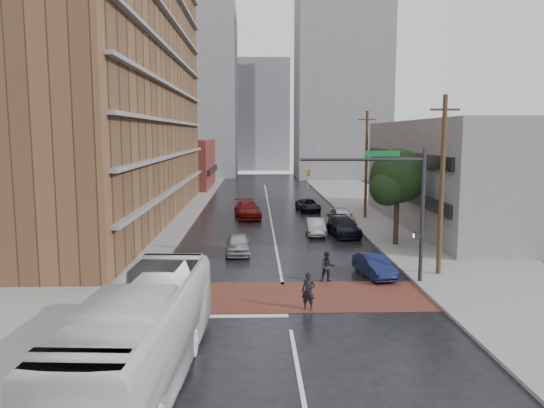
{
  "coord_description": "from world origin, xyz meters",
  "views": [
    {
      "loc": [
        -1.4,
        -24.58,
        7.9
      ],
      "look_at": [
        -0.38,
        8.6,
        3.5
      ],
      "focal_mm": 35.0,
      "sensor_mm": 36.0,
      "label": 1
    }
  ],
  "objects": [
    {
      "name": "street_tree",
      "position": [
        8.52,
        12.03,
        4.73
      ],
      "size": [
        4.2,
        4.1,
        6.9
      ],
      "color": "#332319",
      "rests_on": "ground"
    },
    {
      "name": "car_travel_c",
      "position": [
        -2.19,
        25.12,
        0.78
      ],
      "size": [
        2.9,
        5.64,
        1.56
      ],
      "primitive_type": "imported",
      "rotation": [
        0.0,
        0.0,
        0.13
      ],
      "color": "maroon",
      "rests_on": "ground"
    },
    {
      "name": "car_parked_far",
      "position": [
        6.12,
        21.12,
        0.76
      ],
      "size": [
        2.08,
        4.56,
        1.52
      ],
      "primitive_type": "imported",
      "rotation": [
        0.0,
        0.0,
        0.07
      ],
      "color": "#B6B9BE",
      "rests_on": "ground"
    },
    {
      "name": "car_travel_b",
      "position": [
        3.29,
        16.34,
        0.64
      ],
      "size": [
        1.44,
        3.94,
        1.29
      ],
      "primitive_type": "imported",
      "rotation": [
        0.0,
        0.0,
        -0.02
      ],
      "color": "#B2B5BA",
      "rests_on": "ground"
    },
    {
      "name": "distant_tower_west",
      "position": [
        -14.0,
        78.0,
        16.0
      ],
      "size": [
        18.0,
        16.0,
        32.0
      ],
      "primitive_type": "cube",
      "color": "gray",
      "rests_on": "ground"
    },
    {
      "name": "utility_pole_near",
      "position": [
        8.8,
        4.0,
        5.14
      ],
      "size": [
        1.6,
        0.26,
        10.0
      ],
      "color": "#473321",
      "rests_on": "ground"
    },
    {
      "name": "signal_mast",
      "position": [
        5.85,
        2.5,
        4.73
      ],
      "size": [
        6.5,
        0.3,
        7.2
      ],
      "color": "#2D2D33",
      "rests_on": "ground"
    },
    {
      "name": "crosswalk",
      "position": [
        0.0,
        0.5,
        0.01
      ],
      "size": [
        14.0,
        5.0,
        0.02
      ],
      "primitive_type": "cube",
      "color": "maroon",
      "rests_on": "ground"
    },
    {
      "name": "building_east",
      "position": [
        16.5,
        20.0,
        4.5
      ],
      "size": [
        11.0,
        26.0,
        9.0
      ],
      "primitive_type": "cube",
      "color": "gray",
      "rests_on": "ground"
    },
    {
      "name": "utility_pole_far",
      "position": [
        8.8,
        24.0,
        5.14
      ],
      "size": [
        1.6,
        0.26,
        10.0
      ],
      "color": "#473321",
      "rests_on": "ground"
    },
    {
      "name": "ground",
      "position": [
        0.0,
        0.0,
        0.0
      ],
      "size": [
        160.0,
        160.0,
        0.0
      ],
      "primitive_type": "plane",
      "color": "black",
      "rests_on": "ground"
    },
    {
      "name": "suv_travel",
      "position": [
        3.98,
        29.33,
        0.62
      ],
      "size": [
        2.48,
        4.65,
        1.24
      ],
      "primitive_type": "imported",
      "rotation": [
        0.0,
        0.0,
        0.1
      ],
      "color": "black",
      "rests_on": "ground"
    },
    {
      "name": "distant_tower_center",
      "position": [
        0.0,
        95.0,
        12.0
      ],
      "size": [
        12.0,
        10.0,
        24.0
      ],
      "primitive_type": "cube",
      "color": "gray",
      "rests_on": "ground"
    },
    {
      "name": "sidewalk_west",
      "position": [
        -11.5,
        25.0,
        0.07
      ],
      "size": [
        9.0,
        90.0,
        0.15
      ],
      "primitive_type": "cube",
      "color": "gray",
      "rests_on": "ground"
    },
    {
      "name": "car_parked_near",
      "position": [
        5.2,
        4.0,
        0.62
      ],
      "size": [
        1.96,
        3.93,
        1.24
      ],
      "primitive_type": "imported",
      "rotation": [
        0.0,
        0.0,
        0.18
      ],
      "color": "#131A44",
      "rests_on": "ground"
    },
    {
      "name": "car_travel_a",
      "position": [
        -2.59,
        9.88,
        0.67
      ],
      "size": [
        1.65,
        3.98,
        1.35
      ],
      "primitive_type": "imported",
      "rotation": [
        0.0,
        0.0,
        0.01
      ],
      "color": "#AAABB1",
      "rests_on": "ground"
    },
    {
      "name": "distant_tower_east",
      "position": [
        14.0,
        72.0,
        18.0
      ],
      "size": [
        16.0,
        14.0,
        36.0
      ],
      "primitive_type": "cube",
      "color": "gray",
      "rests_on": "ground"
    },
    {
      "name": "car_parked_mid",
      "position": [
        5.45,
        16.0,
        0.71
      ],
      "size": [
        2.41,
        5.03,
        1.42
      ],
      "primitive_type": "imported",
      "rotation": [
        0.0,
        0.0,
        0.09
      ],
      "color": "black",
      "rests_on": "ground"
    },
    {
      "name": "sidewalk_east",
      "position": [
        11.5,
        25.0,
        0.07
      ],
      "size": [
        9.0,
        90.0,
        0.15
      ],
      "primitive_type": "cube",
      "color": "gray",
      "rests_on": "ground"
    },
    {
      "name": "pedestrian_b",
      "position": [
        2.43,
        3.0,
        0.82
      ],
      "size": [
        0.81,
        0.63,
        1.65
      ],
      "primitive_type": "imported",
      "rotation": [
        0.0,
        0.0,
        0.01
      ],
      "color": "black",
      "rests_on": "ground"
    },
    {
      "name": "pedestrian_a",
      "position": [
        0.96,
        -1.5,
        0.87
      ],
      "size": [
        0.74,
        0.62,
        1.74
      ],
      "primitive_type": "imported",
      "rotation": [
        0.0,
        0.0,
        -0.38
      ],
      "color": "black",
      "rests_on": "ground"
    },
    {
      "name": "transit_bus",
      "position": [
        -5.03,
        -8.58,
        1.62
      ],
      "size": [
        3.44,
        11.76,
        3.24
      ],
      "primitive_type": "imported",
      "rotation": [
        0.0,
        0.0,
        -0.06
      ],
      "color": "silver",
      "rests_on": "ground"
    },
    {
      "name": "storefront_west",
      "position": [
        -12.0,
        54.0,
        3.5
      ],
      "size": [
        8.0,
        16.0,
        7.0
      ],
      "primitive_type": "cube",
      "color": "maroon",
      "rests_on": "ground"
    },
    {
      "name": "apartment_block",
      "position": [
        -14.0,
        24.0,
        14.0
      ],
      "size": [
        10.0,
        44.0,
        28.0
      ],
      "primitive_type": "cube",
      "color": "brown",
      "rests_on": "ground"
    }
  ]
}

